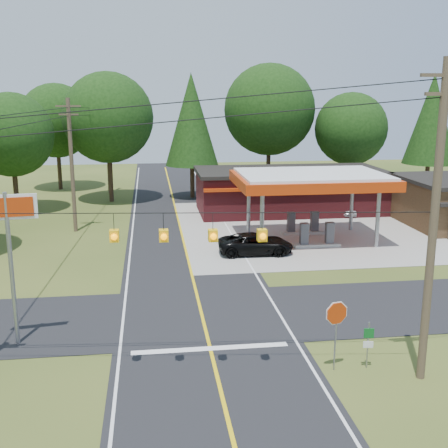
{
  "coord_description": "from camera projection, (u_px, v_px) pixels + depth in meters",
  "views": [
    {
      "loc": [
        -2.28,
        -24.89,
        10.33
      ],
      "look_at": [
        2.0,
        7.0,
        2.8
      ],
      "focal_mm": 45.0,
      "sensor_mm": 36.0,
      "label": 1
    }
  ],
  "objects": [
    {
      "name": "sedan_car",
      "position": [
        347.0,
        208.0,
        48.71
      ],
      "size": [
        4.23,
        4.23,
        1.18
      ],
      "primitive_type": "imported",
      "rotation": [
        0.0,
        0.0,
        -0.25
      ],
      "color": "silver",
      "rests_on": "ground"
    },
    {
      "name": "utility_pole_north",
      "position": [
        108.0,
        148.0,
        58.52
      ],
      "size": [
        0.3,
        0.3,
        9.5
      ],
      "color": "#473828",
      "rests_on": "ground"
    },
    {
      "name": "ground",
      "position": [
        202.0,
        316.0,
        26.67
      ],
      "size": [
        120.0,
        120.0,
        0.0
      ],
      "primitive_type": "plane",
      "color": "#394B1A",
      "rests_on": "ground"
    },
    {
      "name": "cross_road",
      "position": [
        202.0,
        315.0,
        26.66
      ],
      "size": [
        70.0,
        7.0,
        0.02
      ],
      "primitive_type": "cube",
      "color": "black",
      "rests_on": "ground"
    },
    {
      "name": "convenience_store",
      "position": [
        289.0,
        190.0,
        49.71
      ],
      "size": [
        16.4,
        7.55,
        3.8
      ],
      "color": "maroon",
      "rests_on": "ground"
    },
    {
      "name": "gas_canopy",
      "position": [
        311.0,
        181.0,
        39.41
      ],
      "size": [
        10.6,
        7.4,
        4.88
      ],
      "color": "gray",
      "rests_on": "ground"
    },
    {
      "name": "main_highway",
      "position": [
        202.0,
        316.0,
        26.67
      ],
      "size": [
        8.0,
        120.0,
        0.02
      ],
      "primitive_type": "cube",
      "color": "black",
      "rests_on": "ground"
    },
    {
      "name": "lane_center_yellow",
      "position": [
        202.0,
        315.0,
        26.66
      ],
      "size": [
        0.15,
        110.0,
        0.0
      ],
      "primitive_type": "cube",
      "color": "yellow",
      "rests_on": "main_highway"
    },
    {
      "name": "big_stop_sign",
      "position": [
        8.0,
        234.0,
        22.6
      ],
      "size": [
        2.4,
        0.43,
        6.5
      ],
      "color": "gray",
      "rests_on": "ground"
    },
    {
      "name": "octagonal_stop_sign",
      "position": [
        336.0,
        318.0,
        20.97
      ],
      "size": [
        0.94,
        0.26,
        2.8
      ],
      "color": "gray",
      "rests_on": "ground"
    },
    {
      "name": "suv_car",
      "position": [
        256.0,
        244.0,
        36.75
      ],
      "size": [
        5.07,
        5.07,
        1.36
      ],
      "primitive_type": "imported",
      "rotation": [
        0.0,
        0.0,
        1.54
      ],
      "color": "black",
      "rests_on": "ground"
    },
    {
      "name": "treeline_backdrop",
      "position": [
        184.0,
        127.0,
        48.24
      ],
      "size": [
        70.27,
        51.59,
        13.3
      ],
      "color": "#332316",
      "rests_on": "ground"
    },
    {
      "name": "utility_pole_near_right",
      "position": [
        434.0,
        222.0,
        19.53
      ],
      "size": [
        1.8,
        0.3,
        11.5
      ],
      "color": "#473828",
      "rests_on": "ground"
    },
    {
      "name": "overhead_beacons",
      "position": [
        188.0,
        215.0,
        19.33
      ],
      "size": [
        17.04,
        2.04,
        1.03
      ],
      "color": "black",
      "rests_on": "ground"
    },
    {
      "name": "utility_pole_far_left",
      "position": [
        72.0,
        163.0,
        41.82
      ],
      "size": [
        1.8,
        0.3,
        10.0
      ],
      "color": "#473828",
      "rests_on": "ground"
    },
    {
      "name": "route_sign_post",
      "position": [
        368.0,
        341.0,
        21.36
      ],
      "size": [
        0.39,
        0.11,
        1.88
      ],
      "color": "gray",
      "rests_on": "ground"
    }
  ]
}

